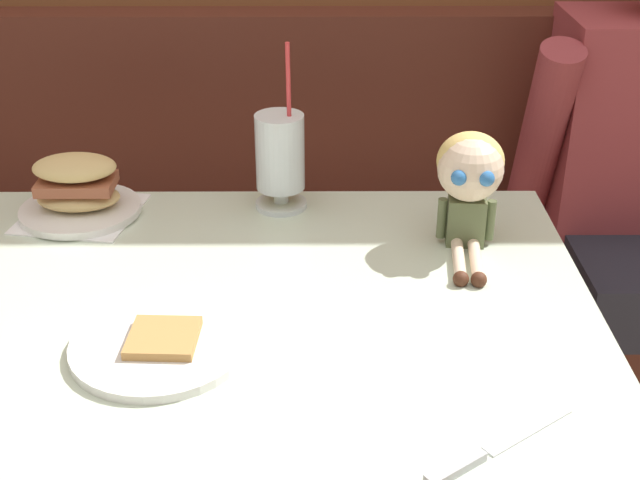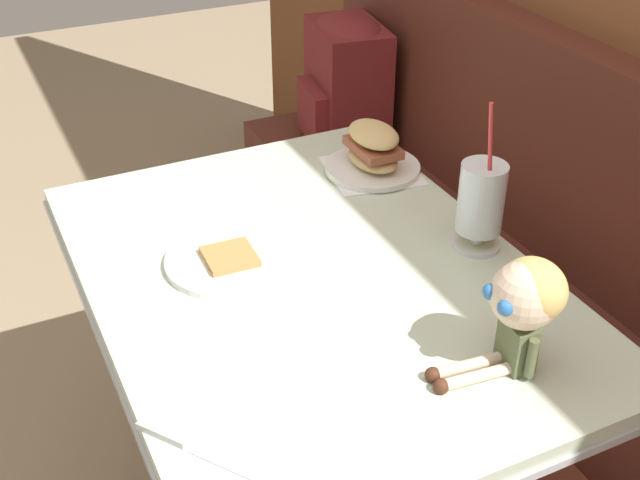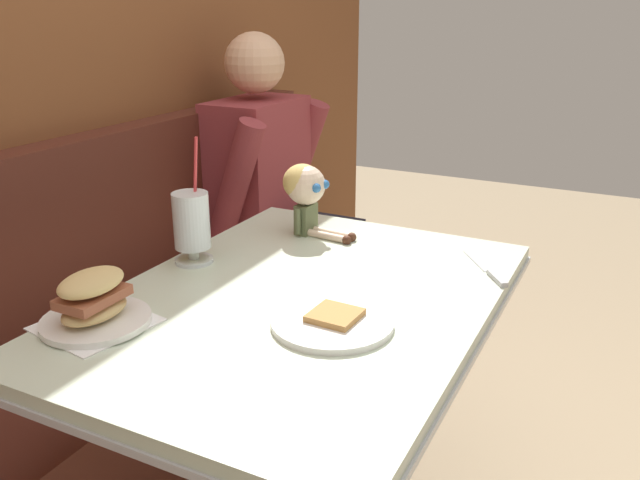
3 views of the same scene
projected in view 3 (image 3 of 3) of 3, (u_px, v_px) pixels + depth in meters
booth_bench at (107, 386)px, 1.88m from camera, size 2.60×0.48×1.00m
diner_table at (301, 372)px, 1.54m from camera, size 1.11×0.81×0.74m
toast_plate at (333, 322)px, 1.34m from camera, size 0.25×0.25×0.03m
milkshake_glass at (192, 223)px, 1.63m from camera, size 0.10×0.10×0.32m
sandwich_plate at (94, 304)px, 1.33m from camera, size 0.23×0.23×0.12m
butter_knife at (491, 273)px, 1.58m from camera, size 0.20×0.15×0.01m
seated_doll at (306, 189)px, 1.83m from camera, size 0.12×0.22×0.20m
diner_patron at (268, 180)px, 2.41m from camera, size 0.55×0.48×0.81m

